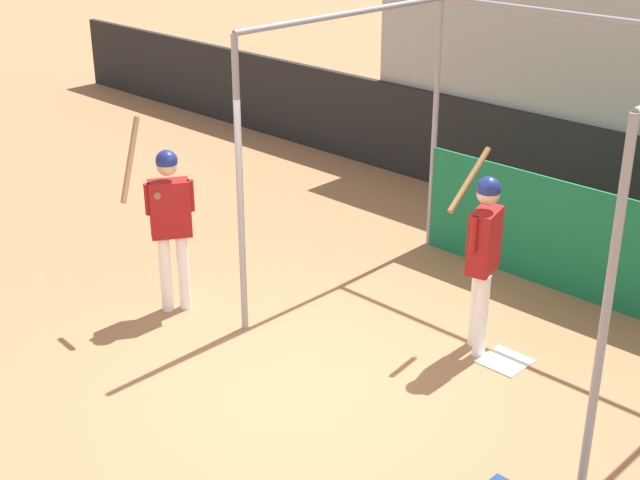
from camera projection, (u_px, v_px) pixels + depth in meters
ground_plane at (298, 384)px, 8.52m from camera, size 60.00×60.00×0.00m
outfield_wall at (592, 179)px, 11.83m from camera, size 24.00×0.12×1.40m
batting_cage at (550, 201)px, 9.48m from camera, size 4.04×3.24×3.16m
home_plate at (505, 361)px, 8.90m from camera, size 0.44×0.44×0.02m
player_batter at (483, 247)px, 8.68m from camera, size 0.56×0.78×1.98m
player_waiting at (169, 215)px, 9.50m from camera, size 0.59×0.81×2.16m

